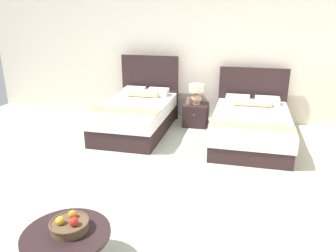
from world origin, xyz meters
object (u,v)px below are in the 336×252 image
Objects in this scene: table_lamp at (196,92)px; coffee_table at (67,243)px; vase at (189,101)px; bed_near_corner at (251,125)px; bed_near_window at (137,115)px; fruit_bowl at (69,225)px; nightstand at (196,115)px.

table_lamp reaches higher than coffee_table.
vase is at bearing 85.69° from coffee_table.
bed_near_corner is 5.43× the size of table_lamp.
bed_near_window is 5.91× the size of fruit_bowl.
vase is (-0.15, -0.04, 0.30)m from nightstand.
bed_near_corner reaches higher than coffee_table.
table_lamp reaches higher than vase.
bed_near_window is 3.77m from fruit_bowl.
table_lamp is 0.24m from vase.
bed_near_window is at bearing -147.96° from vase.
vase reaches higher than fruit_bowl.
fruit_bowl is at bearing -96.03° from nightstand.
bed_near_corner is 6.31× the size of fruit_bowl.
bed_near_window is 0.94× the size of bed_near_corner.
bed_near_corner reaches higher than fruit_bowl.
coffee_table is at bearing -96.17° from nightstand.
vase is (0.94, 0.59, 0.19)m from bed_near_window.
coffee_table is at bearing -108.89° from fruit_bowl.
fruit_bowl reaches higher than nightstand.
bed_near_corner is at bearing 67.03° from coffee_table.
vase is 4.37m from coffee_table.
bed_near_corner reaches higher than nightstand.
table_lamp is at bearing 150.07° from bed_near_corner.
table_lamp is at bearing 84.00° from fruit_bowl.
vase is 0.40× the size of fruit_bowl.
nightstand is at bearing 83.97° from fruit_bowl.
nightstand is 0.34m from vase.
bed_near_window is 1.12m from vase.
nightstand is (1.09, 0.63, -0.11)m from bed_near_window.
table_lamp reaches higher than nightstand.
bed_near_corner is 4.09m from coffee_table.
vase is 0.18× the size of coffee_table.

